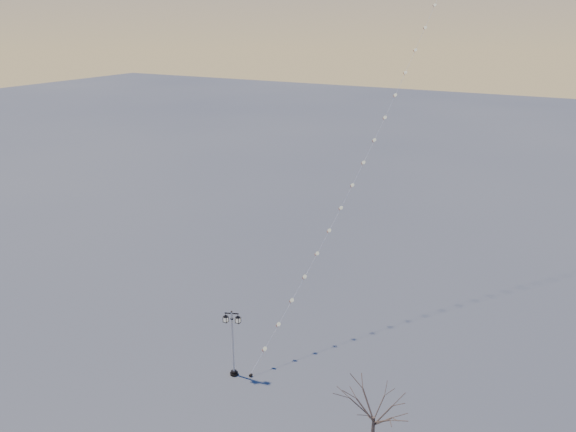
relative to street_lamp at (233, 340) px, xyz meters
The scene contains 4 objects.
ground 3.29m from the street_lamp, 52.25° to the right, with size 300.00×300.00×0.00m, color #565957.
street_lamp is the anchor object (origin of this frame).
bare_tree 10.02m from the street_lamp, 11.83° to the right, with size 2.41×2.41×4.00m.
kite_train 25.16m from the street_lamp, 76.54° to the left, with size 7.11×35.67×39.63m.
Camera 1 is at (15.15, -21.76, 20.90)m, focal length 33.89 mm.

